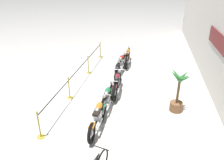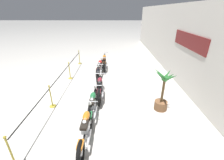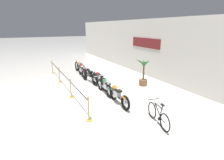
% 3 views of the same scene
% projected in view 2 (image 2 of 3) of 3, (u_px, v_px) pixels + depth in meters
% --- Properties ---
extents(ground_plane, '(120.00, 120.00, 0.00)m').
position_uv_depth(ground_plane, '(88.00, 90.00, 7.93)').
color(ground_plane, silver).
extents(back_wall, '(28.00, 0.29, 4.20)m').
position_uv_depth(back_wall, '(194.00, 51.00, 7.00)').
color(back_wall, silver).
rests_on(back_wall, ground).
extents(motorcycle_orange_0, '(2.46, 0.62, 0.97)m').
position_uv_depth(motorcycle_orange_0, '(105.00, 62.00, 10.71)').
color(motorcycle_orange_0, black).
rests_on(motorcycle_orange_0, ground).
extents(motorcycle_red_1, '(2.23, 0.62, 0.96)m').
position_uv_depth(motorcycle_red_1, '(100.00, 68.00, 9.62)').
color(motorcycle_red_1, black).
rests_on(motorcycle_red_1, ground).
extents(motorcycle_black_2, '(2.40, 0.62, 0.98)m').
position_uv_depth(motorcycle_black_2, '(98.00, 77.00, 8.25)').
color(motorcycle_black_2, black).
rests_on(motorcycle_black_2, ground).
extents(motorcycle_maroon_3, '(2.20, 0.62, 0.97)m').
position_uv_depth(motorcycle_maroon_3, '(100.00, 88.00, 7.12)').
color(motorcycle_maroon_3, black).
rests_on(motorcycle_maroon_3, ground).
extents(motorcycle_green_4, '(2.36, 0.62, 0.91)m').
position_uv_depth(motorcycle_green_4, '(93.00, 104.00, 5.91)').
color(motorcycle_green_4, black).
rests_on(motorcycle_green_4, ground).
extents(motorcycle_orange_5, '(2.40, 0.62, 0.93)m').
position_uv_depth(motorcycle_orange_5, '(86.00, 127.00, 4.75)').
color(motorcycle_orange_5, black).
rests_on(motorcycle_orange_5, ground).
extents(potted_palm_left_of_row, '(1.12, 0.84, 1.83)m').
position_uv_depth(potted_palm_left_of_row, '(163.00, 92.00, 6.05)').
color(potted_palm_left_of_row, brown).
rests_on(potted_palm_left_of_row, ground).
extents(stanchion_far_left, '(8.65, 0.28, 1.05)m').
position_uv_depth(stanchion_far_left, '(69.00, 68.00, 8.88)').
color(stanchion_far_left, gold).
rests_on(stanchion_far_left, ground).
extents(stanchion_mid_left, '(0.28, 0.28, 1.05)m').
position_uv_depth(stanchion_mid_left, '(70.00, 73.00, 9.13)').
color(stanchion_mid_left, gold).
rests_on(stanchion_mid_left, ground).
extents(stanchion_mid_right, '(0.28, 0.28, 1.05)m').
position_uv_depth(stanchion_mid_right, '(52.00, 99.00, 6.43)').
color(stanchion_mid_right, gold).
rests_on(stanchion_mid_right, ground).
extents(stanchion_far_right, '(0.28, 0.28, 1.05)m').
position_uv_depth(stanchion_far_right, '(12.00, 156.00, 3.94)').
color(stanchion_far_right, gold).
rests_on(stanchion_far_right, ground).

